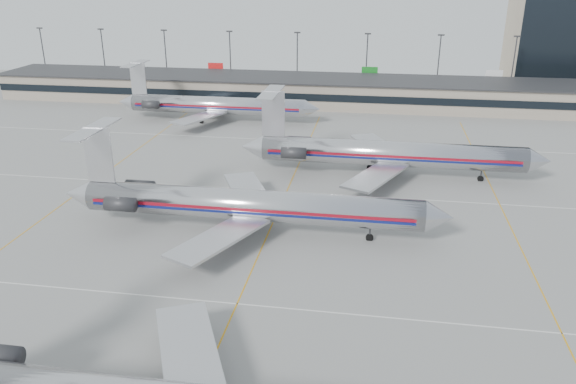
# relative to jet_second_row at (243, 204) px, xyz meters

# --- Properties ---
(ground) EXTENTS (260.00, 260.00, 0.00)m
(ground) POSITION_rel_jet_second_row_xyz_m (3.10, -25.94, -3.68)
(ground) COLOR gray
(ground) RESTS_ON ground
(apron_markings) EXTENTS (160.00, 0.15, 0.02)m
(apron_markings) POSITION_rel_jet_second_row_xyz_m (3.10, -15.94, -3.67)
(apron_markings) COLOR silver
(apron_markings) RESTS_ON ground
(terminal) EXTENTS (162.00, 17.00, 6.25)m
(terminal) POSITION_rel_jet_second_row_xyz_m (3.10, 72.03, -0.52)
(terminal) COLOR gray
(terminal) RESTS_ON ground
(light_mast_row) EXTENTS (163.60, 0.40, 15.28)m
(light_mast_row) POSITION_rel_jet_second_row_xyz_m (3.10, 86.06, 4.90)
(light_mast_row) COLOR #38383D
(light_mast_row) RESTS_ON ground
(distant_building) EXTENTS (30.00, 20.00, 25.00)m
(distant_building) POSITION_rel_jet_second_row_xyz_m (65.10, 102.06, 8.82)
(distant_building) COLOR tan
(distant_building) RESTS_ON ground
(jet_second_row) EXTENTS (48.45, 28.53, 12.68)m
(jet_second_row) POSITION_rel_jet_second_row_xyz_m (0.00, 0.00, 0.00)
(jet_second_row) COLOR silver
(jet_second_row) RESTS_ON ground
(jet_third_row) EXTENTS (47.53, 29.24, 13.00)m
(jet_third_row) POSITION_rel_jet_second_row_xyz_m (17.02, 23.15, 0.09)
(jet_third_row) COLOR silver
(jet_third_row) RESTS_ON ground
(jet_back_row) EXTENTS (44.04, 27.09, 12.04)m
(jet_back_row) POSITION_rel_jet_second_row_xyz_m (-18.93, 51.91, -0.18)
(jet_back_row) COLOR silver
(jet_back_row) RESTS_ON ground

